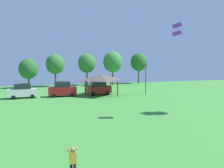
% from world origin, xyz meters
% --- Properties ---
extents(person_standing_near_foreground, '(0.52, 0.50, 1.75)m').
position_xyz_m(person_standing_near_foreground, '(-1.69, 12.75, 0.99)').
color(person_standing_near_foreground, black).
rests_on(person_standing_near_foreground, ground).
extents(kite_flying_2, '(1.01, 0.95, 1.42)m').
position_xyz_m(kite_flying_2, '(10.62, 23.26, 9.28)').
color(kite_flying_2, purple).
extents(parked_car_leftmost, '(4.66, 2.35, 2.33)m').
position_xyz_m(parked_car_leftmost, '(-6.10, 40.87, 1.15)').
color(parked_car_leftmost, silver).
rests_on(parked_car_leftmost, ground).
extents(parked_car_second_from_left, '(4.57, 2.09, 2.51)m').
position_xyz_m(parked_car_second_from_left, '(0.13, 40.90, 1.23)').
color(parked_car_second_from_left, maroon).
rests_on(parked_car_second_from_left, ground).
extents(parked_car_third_from_left, '(4.33, 2.30, 2.36)m').
position_xyz_m(parked_car_third_from_left, '(6.36, 40.93, 1.16)').
color(parked_car_third_from_left, maroon).
rests_on(parked_car_third_from_left, ground).
extents(park_pavilion, '(6.04, 5.39, 3.60)m').
position_xyz_m(park_pavilion, '(6.62, 40.35, 3.08)').
color(park_pavilion, brown).
rests_on(park_pavilion, ground).
extents(light_post_0, '(0.36, 0.20, 5.44)m').
position_xyz_m(light_post_0, '(14.19, 38.54, 3.11)').
color(light_post_0, '#2D2D33').
rests_on(light_post_0, ground).
extents(treeline_tree_2, '(4.02, 4.02, 6.36)m').
position_xyz_m(treeline_tree_2, '(-5.81, 55.11, 4.14)').
color(treeline_tree_2, brown).
rests_on(treeline_tree_2, ground).
extents(treeline_tree_3, '(4.20, 4.20, 7.42)m').
position_xyz_m(treeline_tree_3, '(-0.06, 56.60, 5.09)').
color(treeline_tree_3, brown).
rests_on(treeline_tree_3, ground).
extents(treeline_tree_4, '(4.22, 4.22, 7.61)m').
position_xyz_m(treeline_tree_4, '(7.35, 57.20, 5.27)').
color(treeline_tree_4, brown).
rests_on(treeline_tree_4, ground).
extents(treeline_tree_5, '(4.57, 4.57, 8.11)m').
position_xyz_m(treeline_tree_5, '(13.32, 55.53, 5.58)').
color(treeline_tree_5, brown).
rests_on(treeline_tree_5, ground).
extents(treeline_tree_6, '(4.23, 4.23, 7.83)m').
position_xyz_m(treeline_tree_6, '(21.03, 57.79, 5.48)').
color(treeline_tree_6, brown).
rests_on(treeline_tree_6, ground).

